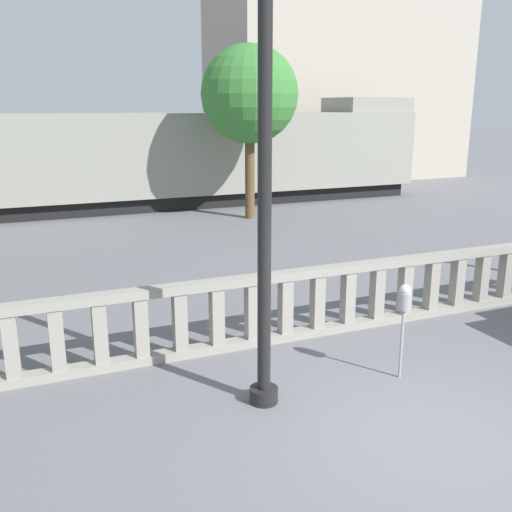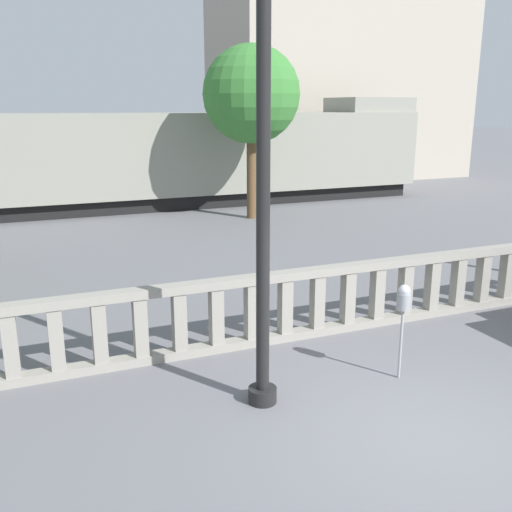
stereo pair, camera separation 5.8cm
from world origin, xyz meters
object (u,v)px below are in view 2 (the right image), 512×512
(train_near, at_px, (77,161))
(tree_left, at_px, (251,95))
(parking_meter, at_px, (404,303))
(lamppost, at_px, (263,172))

(train_near, bearing_deg, tree_left, -32.66)
(parking_meter, relative_size, train_near, 0.05)
(lamppost, height_order, parking_meter, lamppost)
(parking_meter, height_order, tree_left, tree_left)
(train_near, bearing_deg, parking_meter, -79.70)
(lamppost, height_order, train_near, lamppost)
(train_near, relative_size, tree_left, 4.82)
(lamppost, relative_size, tree_left, 0.96)
(parking_meter, bearing_deg, train_near, 100.30)
(lamppost, bearing_deg, train_near, 92.75)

